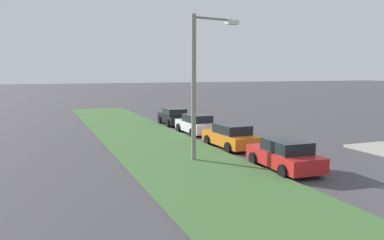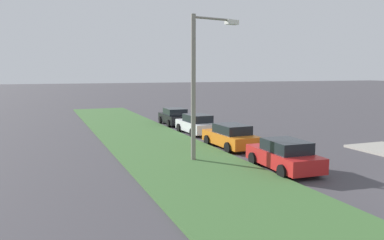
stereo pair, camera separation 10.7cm
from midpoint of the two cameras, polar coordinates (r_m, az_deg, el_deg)
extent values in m
cube|color=#3D6633|center=(20.21, -1.44, -5.99)|extent=(60.00, 6.00, 0.12)
cube|color=red|center=(18.96, 13.50, -5.49)|extent=(4.37, 1.98, 0.70)
cube|color=black|center=(18.68, 13.88, -3.74)|extent=(2.27, 1.69, 0.55)
cylinder|color=black|center=(19.71, 9.14, -5.65)|extent=(0.65, 0.25, 0.64)
cylinder|color=black|center=(20.60, 13.57, -5.20)|extent=(0.65, 0.25, 0.64)
cylinder|color=black|center=(17.44, 13.36, -7.43)|extent=(0.65, 0.25, 0.64)
cylinder|color=black|center=(18.45, 18.12, -6.80)|extent=(0.65, 0.25, 0.64)
cube|color=orange|center=(23.85, 5.78, -2.75)|extent=(4.37, 1.97, 0.70)
cube|color=black|center=(23.58, 6.04, -1.33)|extent=(2.26, 1.69, 0.55)
cylinder|color=black|center=(24.65, 2.40, -2.98)|extent=(0.65, 0.25, 0.64)
cylinder|color=black|center=(25.48, 6.04, -2.68)|extent=(0.65, 0.25, 0.64)
cylinder|color=black|center=(22.30, 5.48, -4.09)|extent=(0.65, 0.25, 0.64)
cylinder|color=black|center=(23.22, 9.36, -3.70)|extent=(0.65, 0.25, 0.64)
cube|color=silver|center=(29.14, 0.77, -0.91)|extent=(4.34, 1.89, 0.70)
cube|color=black|center=(28.87, 0.93, 0.27)|extent=(2.23, 1.65, 0.55)
cylinder|color=black|center=(30.07, -1.83, -1.14)|extent=(0.64, 0.23, 0.64)
cylinder|color=black|center=(30.76, 1.30, -0.96)|extent=(0.64, 0.23, 0.64)
cylinder|color=black|center=(27.60, 0.18, -1.89)|extent=(0.64, 0.23, 0.64)
cylinder|color=black|center=(28.34, 3.53, -1.66)|extent=(0.64, 0.23, 0.64)
cube|color=black|center=(34.02, -2.52, 0.25)|extent=(4.36, 1.94, 0.70)
cube|color=black|center=(33.76, -2.43, 1.26)|extent=(2.25, 1.67, 0.55)
cylinder|color=black|center=(35.09, -4.57, 0.03)|extent=(0.65, 0.24, 0.64)
cylinder|color=black|center=(35.59, -1.78, 0.15)|extent=(0.65, 0.24, 0.64)
cylinder|color=black|center=(32.51, -3.34, -0.53)|extent=(0.65, 0.24, 0.64)
cylinder|color=black|center=(33.05, -0.34, -0.39)|extent=(0.65, 0.24, 0.64)
cylinder|color=gray|center=(19.70, 0.36, 4.52)|extent=(0.24, 0.24, 7.50)
cylinder|color=gray|center=(20.52, 3.29, 14.69)|extent=(0.56, 2.38, 0.12)
cube|color=silver|center=(21.22, 6.02, 14.14)|extent=(0.48, 0.75, 0.24)
camera|label=1|loc=(0.05, -89.87, 0.02)|focal=36.18mm
camera|label=2|loc=(0.05, 90.13, -0.02)|focal=36.18mm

